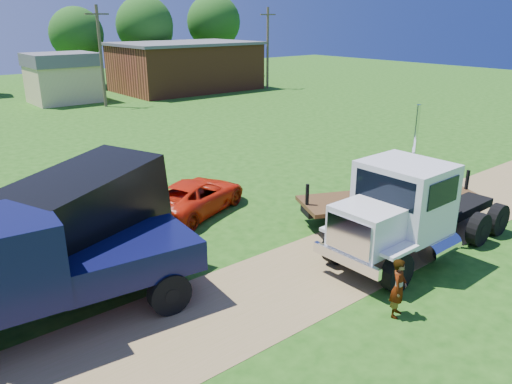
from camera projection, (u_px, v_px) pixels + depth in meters
ground at (354, 254)px, 17.74m from camera, size 140.00×140.00×0.00m
dirt_track at (354, 254)px, 17.74m from camera, size 120.00×4.20×0.01m
white_semi_tractor at (405, 211)px, 16.86m from camera, size 8.58×3.10×5.16m
black_dump_truck at (43, 238)px, 14.01m from camera, size 8.94×5.41×3.83m
navy_truck at (42, 270)px, 13.05m from camera, size 7.94×3.46×3.37m
orange_pickup at (195, 196)px, 21.35m from camera, size 5.71×4.15×1.44m
flatbed_trailer at (389, 202)px, 20.41m from camera, size 7.63×5.08×1.89m
spectator_a at (399, 288)px, 13.83m from camera, size 0.75×0.63×1.74m
spectator_b at (130, 227)px, 17.95m from camera, size 1.02×0.97×1.67m
brick_building at (186, 66)px, 56.78m from camera, size 15.40×10.40×5.30m
tan_shed at (63, 77)px, 48.47m from camera, size 6.20×5.40×4.70m
utility_poles at (101, 55)px, 45.26m from camera, size 42.20×0.28×9.00m
tree_row at (55, 28)px, 56.13m from camera, size 57.69×14.26×11.49m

